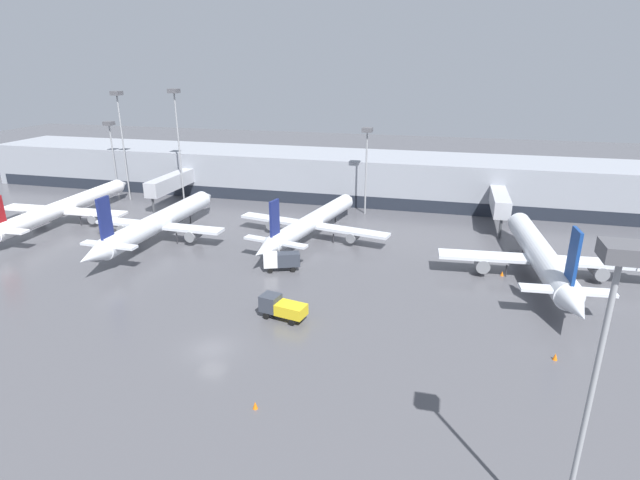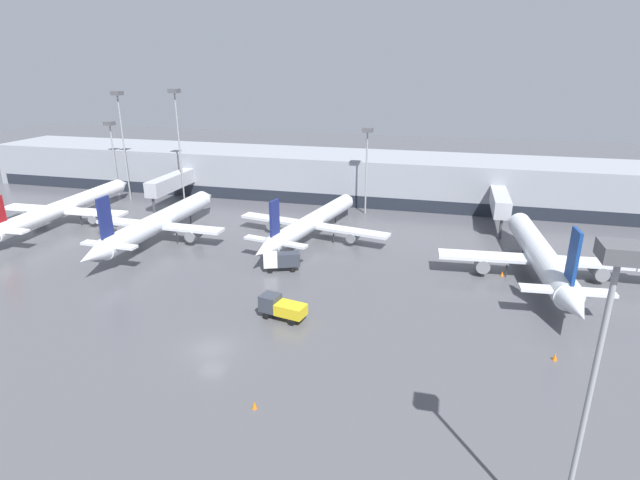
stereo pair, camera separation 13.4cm
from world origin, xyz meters
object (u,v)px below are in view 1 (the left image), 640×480
object	(u,v)px
parked_jet_1	(312,222)
apron_light_mast_5	(111,136)
parked_jet_0	(63,208)
traffic_cone_2	(255,405)
traffic_cone_1	(502,273)
apron_light_mast_4	(607,322)
apron_light_mast_7	(367,145)
service_truck_1	(282,307)
apron_light_mast_2	(120,117)
apron_light_mast_6	(176,117)
service_truck_0	(282,260)
traffic_cone_0	(555,357)
parked_jet_2	(541,256)
parked_jet_4	(158,222)

from	to	relation	value
parked_jet_1	apron_light_mast_5	size ratio (longest dim) A/B	2.15
parked_jet_0	traffic_cone_2	size ratio (longest dim) A/B	58.24
parked_jet_0	traffic_cone_2	xyz separation A→B (m)	(51.11, -38.96, -2.42)
traffic_cone_1	apron_light_mast_4	world-z (taller)	apron_light_mast_4
traffic_cone_2	apron_light_mast_7	bearing A→B (deg)	90.59
traffic_cone_1	apron_light_mast_7	world-z (taller)	apron_light_mast_7
service_truck_1	traffic_cone_1	xyz separation A→B (m)	(24.76, 18.46, -1.11)
service_truck_1	apron_light_mast_4	bearing A→B (deg)	149.26
parked_jet_1	apron_light_mast_2	bearing A→B (deg)	83.71
apron_light_mast_4	apron_light_mast_6	bearing A→B (deg)	132.93
parked_jet_1	apron_light_mast_7	bearing A→B (deg)	-8.82
apron_light_mast_7	apron_light_mast_5	bearing A→B (deg)	178.53
service_truck_1	apron_light_mast_7	size ratio (longest dim) A/B	0.35
parked_jet_0	apron_light_mast_7	size ratio (longest dim) A/B	2.42
parked_jet_0	traffic_cone_1	world-z (taller)	parked_jet_0
service_truck_0	traffic_cone_0	xyz separation A→B (m)	(32.25, -14.20, -1.24)
service_truck_0	traffic_cone_1	xyz separation A→B (m)	(29.05, 5.62, -1.27)
traffic_cone_0	apron_light_mast_7	world-z (taller)	apron_light_mast_7
parked_jet_0	traffic_cone_1	xyz separation A→B (m)	(73.10, -5.34, -2.43)
parked_jet_2	service_truck_0	distance (m)	34.22
service_truck_1	parked_jet_1	bearing A→B (deg)	-70.12
service_truck_1	apron_light_mast_5	world-z (taller)	apron_light_mast_5
parked_jet_4	apron_light_mast_2	xyz separation A→B (m)	(-19.73, 21.11, 13.66)
parked_jet_1	traffic_cone_0	distance (m)	42.52
parked_jet_1	service_truck_1	size ratio (longest dim) A/B	6.00
traffic_cone_1	apron_light_mast_2	distance (m)	76.65
apron_light_mast_4	traffic_cone_1	bearing A→B (deg)	89.70
apron_light_mast_5	apron_light_mast_7	xyz separation A→B (m)	(54.14, -1.39, 0.37)
service_truck_1	parked_jet_4	bearing A→B (deg)	-24.29
traffic_cone_1	apron_light_mast_2	xyz separation A→B (m)	(-71.49, 22.28, 16.38)
apron_light_mast_4	apron_light_mast_5	world-z (taller)	apron_light_mast_4
traffic_cone_0	parked_jet_0	bearing A→B (deg)	161.75
service_truck_0	apron_light_mast_4	xyz separation A→B (m)	(28.83, -35.32, 13.33)
parked_jet_0	apron_light_mast_5	distance (m)	22.85
parked_jet_1	apron_light_mast_6	xyz separation A→B (m)	(-30.59, 14.13, 14.39)
apron_light_mast_4	apron_light_mast_5	bearing A→B (deg)	138.93
apron_light_mast_2	service_truck_0	bearing A→B (deg)	-33.31
parked_jet_0	traffic_cone_1	bearing A→B (deg)	-96.19
parked_jet_2	traffic_cone_2	world-z (taller)	parked_jet_2
apron_light_mast_5	traffic_cone_0	bearing A→B (deg)	-29.68
apron_light_mast_5	apron_light_mast_6	xyz separation A→B (m)	(17.55, -3.28, 4.68)
service_truck_1	traffic_cone_2	world-z (taller)	service_truck_1
parked_jet_2	traffic_cone_2	bearing A→B (deg)	137.62
parked_jet_0	apron_light_mast_6	bearing A→B (deg)	-41.13
apron_light_mast_6	apron_light_mast_7	world-z (taller)	apron_light_mast_6
service_truck_1	apron_light_mast_6	size ratio (longest dim) A/B	0.25
traffic_cone_2	apron_light_mast_6	world-z (taller)	apron_light_mast_6
parked_jet_0	apron_light_mast_7	distance (m)	54.89
apron_light_mast_2	parked_jet_2	bearing A→B (deg)	-15.83
parked_jet_2	service_truck_1	world-z (taller)	parked_jet_2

